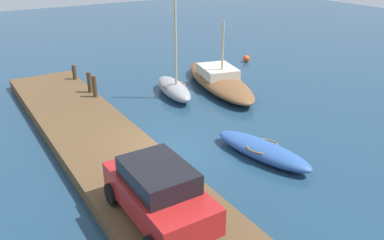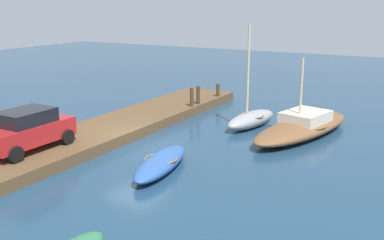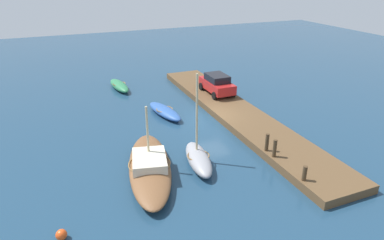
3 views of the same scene
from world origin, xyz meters
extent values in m
plane|color=navy|center=(0.00, 0.00, 0.00)|extent=(84.00, 84.00, 0.00)
cube|color=brown|center=(0.00, -2.08, 0.25)|extent=(22.83, 3.43, 0.50)
ellipsoid|color=#939399|center=(-5.44, 3.42, 0.40)|extent=(4.09, 1.86, 0.81)
torus|color=olive|center=(-5.44, 3.42, 0.63)|extent=(1.48, 1.48, 0.07)
cylinder|color=#C6B284|center=(-5.01, 3.35, 2.98)|extent=(0.12, 0.12, 4.66)
ellipsoid|color=#2D569E|center=(2.27, 2.90, 0.32)|extent=(4.43, 2.02, 0.64)
torus|color=olive|center=(2.27, 2.90, 0.50)|extent=(1.50, 1.50, 0.07)
ellipsoid|color=brown|center=(-5.20, 6.23, 0.41)|extent=(8.01, 3.93, 0.81)
torus|color=olive|center=(-5.20, 6.23, 0.63)|extent=(2.78, 2.78, 0.07)
cube|color=beige|center=(-5.40, 6.28, 0.92)|extent=(2.63, 2.25, 0.53)
cylinder|color=#C6B284|center=(-4.83, 6.14, 2.23)|extent=(0.12, 0.12, 3.17)
cylinder|color=#47331E|center=(-9.58, -0.61, 0.91)|extent=(0.22, 0.22, 0.81)
cylinder|color=#47331E|center=(-6.99, -0.61, 1.04)|extent=(0.22, 0.22, 1.07)
cylinder|color=#47331E|center=(-6.22, -0.61, 1.04)|extent=(0.22, 0.22, 1.08)
cube|color=#B21E1E|center=(4.02, -2.42, 1.21)|extent=(3.81, 1.74, 0.77)
cube|color=black|center=(4.02, -2.42, 1.88)|extent=(2.13, 1.53, 0.56)
cylinder|color=black|center=(5.35, -1.55, 0.82)|extent=(0.64, 0.22, 0.64)
cylinder|color=black|center=(2.69, -1.55, 0.82)|extent=(0.64, 0.22, 0.64)
cylinder|color=black|center=(2.69, -3.29, 0.82)|extent=(0.64, 0.22, 0.64)
sphere|color=#E54C19|center=(-8.65, 11.02, 0.24)|extent=(0.47, 0.47, 0.47)
camera|label=1|loc=(12.28, -6.53, 7.51)|focal=37.58mm
camera|label=2|loc=(16.13, 12.26, 6.34)|focal=42.84mm
camera|label=3|loc=(-20.86, 10.22, 10.32)|focal=31.88mm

